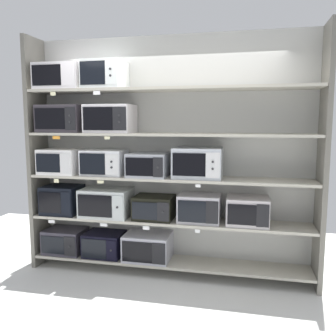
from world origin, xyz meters
The scene contains 36 objects.
ground centered at (0.00, -1.00, -0.01)m, with size 7.18×6.00×0.02m, color silver.
back_panel centered at (0.00, 0.22, 1.36)m, with size 3.38×0.04×2.73m, color #B2B2AD.
upright_left centered at (-1.62, 0.00, 1.36)m, with size 0.05×0.41×2.73m, color #68645B.
upright_right centered at (1.62, 0.00, 1.36)m, with size 0.05×0.41×2.73m, color #68645B.
shelf_0 centered at (0.00, 0.00, 0.14)m, with size 3.18×0.41×0.03m, color #ADA899.
microwave_0 centered at (-1.29, 0.00, 0.30)m, with size 0.47×0.39×0.29m.
microwave_1 centered at (-0.78, 0.00, 0.29)m, with size 0.45×0.38×0.28m.
microwave_2 centered at (-0.24, 0.00, 0.31)m, with size 0.53×0.42×0.30m.
shelf_1 centered at (0.00, 0.00, 0.63)m, with size 3.18×0.41×0.03m, color #ADA899.
microwave_3 centered at (-1.31, 0.00, 0.81)m, with size 0.43×0.39×0.34m.
microwave_4 centered at (-0.74, 0.00, 0.81)m, with size 0.57×0.43×0.32m.
microwave_5 centered at (-0.16, 0.00, 0.78)m, with size 0.45×0.38×0.26m.
microwave_6 centered at (0.36, 0.00, 0.80)m, with size 0.46×0.36×0.30m.
microwave_7 centered at (0.89, 0.00, 0.79)m, with size 0.45×0.38×0.30m.
price_tag_0 centered at (-1.35, -0.21, 0.59)m, with size 0.08×0.00×0.04m, color white.
price_tag_1 centered at (-0.70, -0.21, 0.59)m, with size 0.09×0.00×0.03m, color white.
price_tag_2 centered at (-0.20, -0.21, 0.59)m, with size 0.07×0.00×0.04m, color white.
price_tag_3 centered at (0.37, -0.21, 0.59)m, with size 0.05×0.00×0.04m, color white.
shelf_2 centered at (0.00, 0.00, 1.12)m, with size 3.18×0.41×0.03m, color #ADA899.
microwave_8 centered at (-1.30, 0.00, 1.28)m, with size 0.46×0.42×0.29m.
microwave_9 centered at (-0.76, 0.00, 1.28)m, with size 0.49×0.37×0.29m.
microwave_10 centered at (-0.22, 0.00, 1.27)m, with size 0.44×0.44×0.26m.
microwave_11 centered at (0.34, 0.00, 1.30)m, with size 0.53×0.38×0.33m.
price_tag_4 centered at (-1.27, -0.21, 1.08)m, with size 0.06×0.00×0.04m, color beige.
price_tag_5 centered at (-0.72, -0.21, 1.09)m, with size 0.08×0.00×0.03m, color beige.
price_tag_6 centered at (0.37, -0.21, 1.08)m, with size 0.05×0.00×0.03m, color white.
shelf_3 centered at (0.00, 0.00, 1.61)m, with size 3.18×0.41×0.03m, color #ADA899.
microwave_12 centered at (-1.26, 0.00, 1.79)m, with size 0.53×0.40×0.32m.
microwave_13 centered at (-0.67, 0.00, 1.78)m, with size 0.53×0.40×0.32m.
price_tag_7 centered at (-1.24, -0.21, 1.57)m, with size 0.09×0.00×0.03m, color orange.
price_tag_8 centered at (-0.63, -0.21, 1.58)m, with size 0.06×0.00×0.03m, color beige.
shelf_4 centered at (0.00, 0.00, 2.10)m, with size 3.18×0.41×0.03m, color #ADA899.
microwave_14 centered at (-1.25, 0.00, 2.26)m, with size 0.55×0.43×0.29m.
microwave_15 centered at (-0.73, 0.00, 2.27)m, with size 0.44×0.43×0.31m.
price_tag_9 centered at (-1.26, -0.21, 2.06)m, with size 0.06×0.00×0.04m, color beige.
price_tag_10 centered at (-0.74, -0.21, 2.06)m, with size 0.08×0.00×0.04m, color white.
Camera 1 is at (0.85, -3.86, 1.75)m, focal length 38.11 mm.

